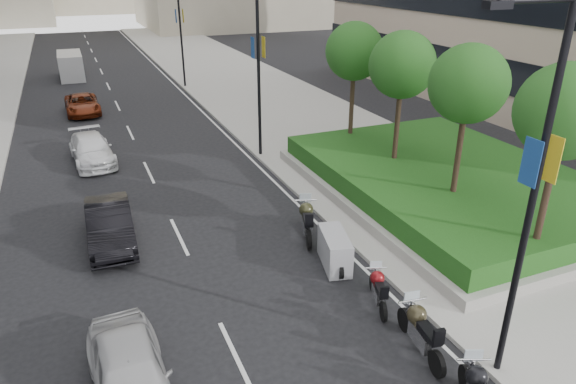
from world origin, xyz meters
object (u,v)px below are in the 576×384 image
motorcycle_5 (335,250)px  delivery_van (71,67)px  lamp_post_1 (255,59)px  motorcycle_4 (378,289)px  car_b (110,225)px  car_d (82,104)px  car_c (92,150)px  lamp_post_0 (530,186)px  motorcycle_6 (307,220)px  motorcycle_3 (420,330)px  car_a (130,375)px  lamp_post_2 (178,23)px

motorcycle_5 → delivery_van: (-6.98, 36.58, 0.43)m
lamp_post_1 → motorcycle_4: 14.23m
car_b → car_d: size_ratio=0.96×
delivery_van → car_c: bearing=-89.3°
lamp_post_0 → motorcycle_6: (-1.25, 8.19, -4.41)m
motorcycle_3 → car_a: bearing=89.3°
lamp_post_0 → motorcycle_5: 7.57m
lamp_post_2 → car_a: (-8.26, -32.41, -4.33)m
lamp_post_0 → car_c: (-8.03, 19.54, -4.39)m
motorcycle_3 → motorcycle_5: (-0.10, 4.55, -0.07)m
lamp_post_0 → car_c: lamp_post_0 is taller
motorcycle_3 → car_b: (-6.82, 9.08, 0.08)m
motorcycle_5 → car_a: 7.78m
motorcycle_5 → motorcycle_6: size_ratio=0.86×
lamp_post_1 → motorcycle_6: bearing=-98.1°
motorcycle_4 → motorcycle_6: motorcycle_6 is taller
motorcycle_6 → lamp_post_1: bearing=11.4°
motorcycle_3 → car_c: size_ratio=0.52×
lamp_post_1 → car_d: size_ratio=1.97×
lamp_post_1 → car_a: bearing=-119.8°
car_b → car_d: car_b is taller
motorcycle_3 → motorcycle_6: bearing=9.5°
lamp_post_0 → delivery_van: bearing=100.9°
motorcycle_6 → car_c: (-6.78, 11.35, 0.02)m
car_c → motorcycle_5: bearing=-67.9°
motorcycle_3 → car_b: car_b is taller
motorcycle_4 → delivery_van: size_ratio=0.37×
delivery_van → car_d: bearing=-88.7°
car_a → motorcycle_4: bearing=5.6°
motorcycle_3 → car_a: size_ratio=0.56×
car_a → car_d: 27.14m
lamp_post_1 → motorcycle_3: size_ratio=3.72×
motorcycle_5 → lamp_post_1: bearing=7.5°
lamp_post_2 → motorcycle_3: 33.89m
lamp_post_1 → car_b: 11.17m
motorcycle_4 → car_c: size_ratio=0.41×
lamp_post_0 → motorcycle_3: 4.78m
motorcycle_4 → car_d: bearing=34.4°
car_c → motorcycle_6: bearing=-63.6°
car_b → motorcycle_6: bearing=-17.3°
lamp_post_1 → car_a: 17.16m
motorcycle_6 → car_a: bearing=148.1°
lamp_post_2 → motorcycle_3: (-1.15, -33.58, -4.42)m
lamp_post_0 → car_b: (-7.97, 10.50, -4.34)m
motorcycle_5 → car_b: 8.10m
motorcycle_4 → car_b: (-6.90, 6.95, 0.19)m
car_c → car_d: (0.04, 10.18, -0.04)m
lamp_post_2 → motorcycle_5: bearing=-92.5°
lamp_post_1 → car_b: lamp_post_1 is taller
motorcycle_4 → car_a: car_a is taller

